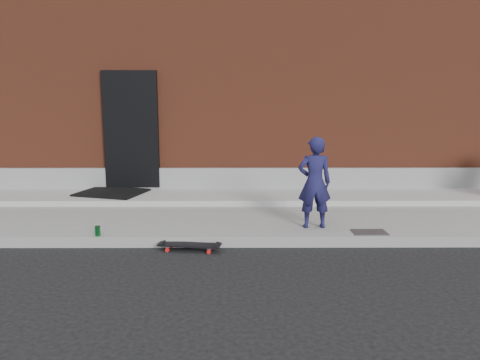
{
  "coord_description": "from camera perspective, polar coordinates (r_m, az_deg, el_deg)",
  "views": [
    {
      "loc": [
        -0.53,
        -6.12,
        2.03
      ],
      "look_at": [
        -0.5,
        0.8,
        0.8
      ],
      "focal_mm": 35.0,
      "sensor_mm": 36.0,
      "label": 1
    }
  ],
  "objects": [
    {
      "name": "soda_can",
      "position": [
        6.72,
        -16.96,
        -5.97
      ],
      "size": [
        0.1,
        0.1,
        0.14
      ],
      "primitive_type": "cylinder",
      "rotation": [
        0.0,
        0.0,
        -0.35
      ],
      "color": "#17742E",
      "rests_on": "sidewalk"
    },
    {
      "name": "doormat",
      "position": [
        9.07,
        -15.38,
        -1.47
      ],
      "size": [
        1.37,
        1.22,
        0.03
      ],
      "primitive_type": "cube",
      "rotation": [
        0.0,
        0.0,
        -0.29
      ],
      "color": "black",
      "rests_on": "apron"
    },
    {
      "name": "ground",
      "position": [
        6.47,
        4.55,
        -8.23
      ],
      "size": [
        80.0,
        80.0,
        0.0
      ],
      "primitive_type": "plane",
      "color": "black",
      "rests_on": "ground"
    },
    {
      "name": "utility_plate",
      "position": [
        6.84,
        15.52,
        -6.16
      ],
      "size": [
        0.48,
        0.31,
        0.01
      ],
      "primitive_type": "cube",
      "rotation": [
        0.0,
        0.0,
        0.03
      ],
      "color": "#4C4C51",
      "rests_on": "sidewalk"
    },
    {
      "name": "sidewalk",
      "position": [
        7.88,
        3.65,
        -4.28
      ],
      "size": [
        20.0,
        3.0,
        0.15
      ],
      "primitive_type": "cube",
      "color": "slate",
      "rests_on": "ground"
    },
    {
      "name": "apron",
      "position": [
        8.73,
        3.27,
        -2.01
      ],
      "size": [
        20.0,
        1.2,
        0.1
      ],
      "primitive_type": "cube",
      "color": "#979691",
      "rests_on": "sidewalk"
    },
    {
      "name": "child",
      "position": [
        6.81,
        9.07,
        -0.32
      ],
      "size": [
        0.49,
        0.33,
        1.33
      ],
      "primitive_type": "imported",
      "rotation": [
        0.0,
        0.0,
        3.16
      ],
      "color": "#17163F",
      "rests_on": "sidewalk"
    },
    {
      "name": "building",
      "position": [
        13.13,
        2.12,
        12.15
      ],
      "size": [
        20.0,
        8.1,
        5.0
      ],
      "color": "brown",
      "rests_on": "ground"
    },
    {
      "name": "skateboard",
      "position": [
        6.34,
        -6.17,
        -7.92
      ],
      "size": [
        0.83,
        0.32,
        0.09
      ],
      "color": "red",
      "rests_on": "ground"
    }
  ]
}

